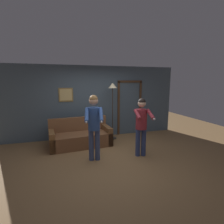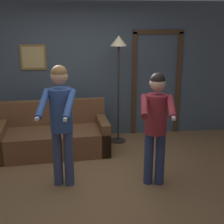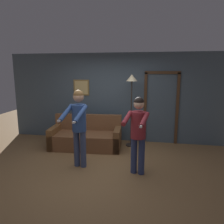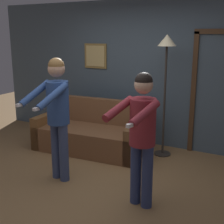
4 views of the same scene
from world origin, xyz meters
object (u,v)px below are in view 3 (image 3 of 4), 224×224
(couch, at_px, (86,138))
(torchiere_lamp, at_px, (132,89))
(person_standing_right, at_px, (138,129))
(person_standing_left, at_px, (79,121))

(couch, bearing_deg, torchiere_lamp, 17.52)
(person_standing_right, bearing_deg, couch, 139.20)
(person_standing_left, bearing_deg, person_standing_right, -4.43)
(couch, height_order, person_standing_right, person_standing_right)
(torchiere_lamp, relative_size, person_standing_left, 1.17)
(torchiere_lamp, height_order, person_standing_right, torchiere_lamp)
(couch, bearing_deg, person_standing_left, -79.37)
(torchiere_lamp, relative_size, person_standing_right, 1.25)
(couch, relative_size, person_standing_right, 1.23)
(person_standing_left, distance_m, person_standing_right, 1.28)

